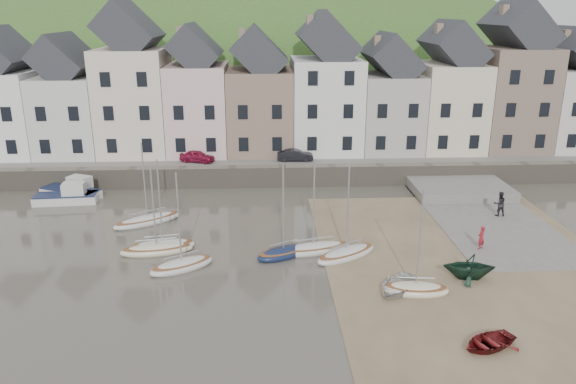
{
  "coord_description": "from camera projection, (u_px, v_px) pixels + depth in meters",
  "views": [
    {
      "loc": [
        -1.73,
        -30.42,
        15.0
      ],
      "look_at": [
        0.0,
        6.0,
        3.0
      ],
      "focal_mm": 34.73,
      "sensor_mm": 36.0,
      "label": 1
    }
  ],
  "objects": [
    {
      "name": "ground",
      "position": [
        293.0,
        270.0,
        33.63
      ],
      "size": [
        160.0,
        160.0,
        0.0
      ],
      "primitive_type": "plane",
      "color": "#494239",
      "rests_on": "ground"
    },
    {
      "name": "rowboat_red",
      "position": [
        488.0,
        342.0,
        25.76
      ],
      "size": [
        3.37,
        2.97,
        0.58
      ],
      "primitive_type": "imported",
      "rotation": [
        0.0,
        0.0,
        -1.15
      ],
      "color": "maroon",
      "rests_on": "beach"
    },
    {
      "name": "slipway",
      "position": [
        486.0,
        218.0,
        41.88
      ],
      "size": [
        8.0,
        18.0,
        0.12
      ],
      "primitive_type": "cube",
      "color": "slate",
      "rests_on": "ground"
    },
    {
      "name": "townhouse_terrace",
      "position": [
        297.0,
        92.0,
        54.19
      ],
      "size": [
        61.05,
        8.0,
        13.93
      ],
      "color": "white",
      "rests_on": "quay_land"
    },
    {
      "name": "hillside",
      "position": [
        244.0,
        210.0,
        95.96
      ],
      "size": [
        134.4,
        84.0,
        84.0
      ],
      "color": "#365F26",
      "rests_on": "ground"
    },
    {
      "name": "person_dark",
      "position": [
        500.0,
        204.0,
        41.87
      ],
      "size": [
        0.92,
        0.72,
        1.9
      ],
      "primitive_type": "imported",
      "rotation": [
        0.0,
        0.0,
        3.14
      ],
      "color": "black",
      "rests_on": "slipway"
    },
    {
      "name": "seawall",
      "position": [
        282.0,
        176.0,
        49.48
      ],
      "size": [
        70.0,
        1.2,
        1.8
      ],
      "primitive_type": "cube",
      "color": "slate",
      "rests_on": "ground"
    },
    {
      "name": "person_red",
      "position": [
        481.0,
        238.0,
        36.1
      ],
      "size": [
        0.68,
        0.65,
        1.57
      ],
      "primitive_type": "imported",
      "rotation": [
        0.0,
        0.0,
        3.79
      ],
      "color": "maroon",
      "rests_on": "slipway"
    },
    {
      "name": "motorboat_2",
      "position": [
        73.0,
        190.0,
        46.58
      ],
      "size": [
        5.47,
        3.8,
        1.7
      ],
      "color": "silver",
      "rests_on": "ground"
    },
    {
      "name": "sailboat_6",
      "position": [
        346.0,
        254.0,
        35.27
      ],
      "size": [
        4.68,
        3.76,
        6.32
      ],
      "color": "silver",
      "rests_on": "ground"
    },
    {
      "name": "sailboat_7",
      "position": [
        416.0,
        289.0,
        30.8
      ],
      "size": [
        3.81,
        1.9,
        6.32
      ],
      "color": "beige",
      "rests_on": "ground"
    },
    {
      "name": "sailboat_1",
      "position": [
        163.0,
        245.0,
        36.5
      ],
      "size": [
        4.37,
        2.22,
        6.32
      ],
      "color": "silver",
      "rests_on": "ground"
    },
    {
      "name": "car_left",
      "position": [
        197.0,
        156.0,
        51.12
      ],
      "size": [
        3.47,
        2.23,
        1.1
      ],
      "primitive_type": "imported",
      "rotation": [
        0.0,
        0.0,
        1.26
      ],
      "color": "maroon",
      "rests_on": "quay_street"
    },
    {
      "name": "rowboat_white",
      "position": [
        397.0,
        286.0,
        30.88
      ],
      "size": [
        3.92,
        4.05,
        0.68
      ],
      "primitive_type": "imported",
      "rotation": [
        0.0,
        0.0,
        -0.69
      ],
      "color": "silver",
      "rests_on": "beach"
    },
    {
      "name": "sailboat_0",
      "position": [
        148.0,
        220.0,
        40.88
      ],
      "size": [
        5.17,
        4.09,
        6.32
      ],
      "color": "silver",
      "rests_on": "ground"
    },
    {
      "name": "sailboat_2",
      "position": [
        157.0,
        249.0,
        35.91
      ],
      "size": [
        4.85,
        2.29,
        6.32
      ],
      "color": "beige",
      "rests_on": "ground"
    },
    {
      "name": "sailboat_5",
      "position": [
        283.0,
        252.0,
        35.42
      ],
      "size": [
        4.0,
        3.08,
        6.32
      ],
      "color": "#151F41",
      "rests_on": "ground"
    },
    {
      "name": "quay_land",
      "position": [
        277.0,
        140.0,
        63.76
      ],
      "size": [
        90.0,
        30.0,
        1.5
      ],
      "primitive_type": "cube",
      "color": "#365F26",
      "rests_on": "ground"
    },
    {
      "name": "rowboat_green",
      "position": [
        469.0,
        266.0,
        32.27
      ],
      "size": [
        3.25,
        2.9,
        1.55
      ],
      "primitive_type": "imported",
      "rotation": [
        0.0,
        0.0,
        -1.7
      ],
      "color": "#163324",
      "rests_on": "beach"
    },
    {
      "name": "motorboat_0",
      "position": [
        68.0,
        196.0,
        45.1
      ],
      "size": [
        5.07,
        2.12,
        1.7
      ],
      "color": "silver",
      "rests_on": "ground"
    },
    {
      "name": "quay_street",
      "position": [
        281.0,
        159.0,
        52.6
      ],
      "size": [
        70.0,
        7.0,
        0.1
      ],
      "primitive_type": "cube",
      "color": "slate",
      "rests_on": "quay_land"
    },
    {
      "name": "sailboat_3",
      "position": [
        182.0,
        265.0,
        33.67
      ],
      "size": [
        4.27,
        3.38,
        6.32
      ],
      "color": "silver",
      "rests_on": "ground"
    },
    {
      "name": "car_right",
      "position": [
        295.0,
        155.0,
        51.52
      ],
      "size": [
        3.36,
        1.28,
        1.09
      ],
      "primitive_type": "imported",
      "rotation": [
        0.0,
        0.0,
        1.53
      ],
      "color": "black",
      "rests_on": "quay_street"
    },
    {
      "name": "sailboat_4",
      "position": [
        313.0,
        249.0,
        36.01
      ],
      "size": [
        5.29,
        2.66,
        6.32
      ],
      "color": "silver",
      "rests_on": "ground"
    },
    {
      "name": "beach",
      "position": [
        472.0,
        266.0,
        34.12
      ],
      "size": [
        18.0,
        26.0,
        0.06
      ],
      "primitive_type": "cube",
      "color": "brown",
      "rests_on": "ground"
    }
  ]
}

